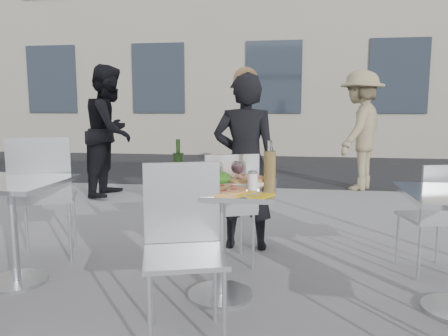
# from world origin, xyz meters

# --- Properties ---
(ground) EXTENTS (80.00, 80.00, 0.00)m
(ground) POSITION_xyz_m (0.00, 0.00, 0.00)
(ground) COLOR slate
(street_asphalt) EXTENTS (24.00, 5.00, 0.00)m
(street_asphalt) POSITION_xyz_m (0.00, 6.50, 0.00)
(street_asphalt) COLOR black
(street_asphalt) RESTS_ON ground
(main_table) EXTENTS (0.72, 0.72, 0.75)m
(main_table) POSITION_xyz_m (0.00, 0.00, 0.54)
(main_table) COLOR #B7BABF
(main_table) RESTS_ON ground
(side_table_left) EXTENTS (0.72, 0.72, 0.75)m
(side_table_left) POSITION_xyz_m (-1.50, 0.00, 0.54)
(side_table_left) COLOR #B7BABF
(side_table_left) RESTS_ON ground
(chair_far) EXTENTS (0.54, 0.55, 0.91)m
(chair_far) POSITION_xyz_m (-0.02, 0.54, 0.54)
(chair_far) COLOR silver
(chair_far) RESTS_ON ground
(chair_near) EXTENTS (0.54, 0.55, 0.95)m
(chair_near) POSITION_xyz_m (-0.13, -0.49, 0.56)
(chair_near) COLOR silver
(chair_near) RESTS_ON ground
(side_chair_lfar) EXTENTS (0.62, 0.63, 1.03)m
(side_chair_lfar) POSITION_xyz_m (-1.53, 0.46, 0.61)
(side_chair_lfar) COLOR silver
(side_chair_lfar) RESTS_ON ground
(side_chair_rfar) EXTENTS (0.47, 0.48, 0.86)m
(side_chair_rfar) POSITION_xyz_m (1.53, 0.59, 0.51)
(side_chair_rfar) COLOR silver
(side_chair_rfar) RESTS_ON ground
(woman_diner) EXTENTS (0.57, 0.38, 1.55)m
(woman_diner) POSITION_xyz_m (0.05, 1.05, 0.78)
(woman_diner) COLOR black
(woman_diner) RESTS_ON ground
(pedestrian_a) EXTENTS (0.71, 0.91, 1.84)m
(pedestrian_a) POSITION_xyz_m (-2.09, 3.14, 0.92)
(pedestrian_a) COLOR black
(pedestrian_a) RESTS_ON ground
(pedestrian_b) EXTENTS (1.13, 1.35, 1.81)m
(pedestrian_b) POSITION_xyz_m (1.49, 4.13, 0.91)
(pedestrian_b) COLOR #8E7E5B
(pedestrian_b) RESTS_ON ground
(pizza_near) EXTENTS (0.33, 0.33, 0.02)m
(pizza_near) POSITION_xyz_m (0.02, -0.17, 0.76)
(pizza_near) COLOR tan
(pizza_near) RESTS_ON main_table
(pizza_far) EXTENTS (0.33, 0.33, 0.03)m
(pizza_far) POSITION_xyz_m (0.13, 0.21, 0.77)
(pizza_far) COLOR white
(pizza_far) RESTS_ON main_table
(salad_plate) EXTENTS (0.22, 0.22, 0.09)m
(salad_plate) POSITION_xyz_m (-0.02, 0.08, 0.79)
(salad_plate) COLOR white
(salad_plate) RESTS_ON main_table
(wine_bottle) EXTENTS (0.07, 0.08, 0.29)m
(wine_bottle) POSITION_xyz_m (-0.31, 0.11, 0.86)
(wine_bottle) COLOR #2E5821
(wine_bottle) RESTS_ON main_table
(carafe) EXTENTS (0.08, 0.08, 0.29)m
(carafe) POSITION_xyz_m (0.31, 0.15, 0.87)
(carafe) COLOR tan
(carafe) RESTS_ON main_table
(sugar_shaker) EXTENTS (0.06, 0.06, 0.11)m
(sugar_shaker) POSITION_xyz_m (0.21, -0.01, 0.80)
(sugar_shaker) COLOR white
(sugar_shaker) RESTS_ON main_table
(wineglass_white_a) EXTENTS (0.07, 0.07, 0.16)m
(wineglass_white_a) POSITION_xyz_m (-0.10, -0.01, 0.86)
(wineglass_white_a) COLOR white
(wineglass_white_a) RESTS_ON main_table
(wineglass_white_b) EXTENTS (0.07, 0.07, 0.16)m
(wineglass_white_b) POSITION_xyz_m (-0.02, 0.04, 0.86)
(wineglass_white_b) COLOR white
(wineglass_white_b) RESTS_ON main_table
(wineglass_red_a) EXTENTS (0.07, 0.07, 0.16)m
(wineglass_red_a) POSITION_xyz_m (0.11, 0.07, 0.86)
(wineglass_red_a) COLOR white
(wineglass_red_a) RESTS_ON main_table
(wineglass_red_b) EXTENTS (0.07, 0.07, 0.16)m
(wineglass_red_b) POSITION_xyz_m (0.09, 0.10, 0.86)
(wineglass_red_b) COLOR white
(wineglass_red_b) RESTS_ON main_table
(napkin_left) EXTENTS (0.21, 0.21, 0.01)m
(napkin_left) POSITION_xyz_m (-0.27, -0.27, 0.75)
(napkin_left) COLOR yellow
(napkin_left) RESTS_ON main_table
(napkin_right) EXTENTS (0.24, 0.24, 0.01)m
(napkin_right) POSITION_xyz_m (0.25, -0.25, 0.75)
(napkin_right) COLOR yellow
(napkin_right) RESTS_ON main_table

